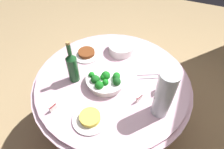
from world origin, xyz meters
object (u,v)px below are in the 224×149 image
object	(u,v)px
broccoli_bowl	(106,80)
label_placard_front	(139,98)
decorative_fruit_vase	(164,97)
wine_bottle	(72,66)
serving_tongs	(149,76)
food_plate_stir_fry	(87,54)
plate_stack	(121,48)
label_placard_mid	(53,107)
label_placard_rear	(157,89)
food_plate_fried_egg	(90,118)

from	to	relation	value
broccoli_bowl	label_placard_front	xyz separation A→B (m)	(0.05, 0.26, -0.01)
decorative_fruit_vase	wine_bottle	bearing A→B (deg)	-93.51
serving_tongs	food_plate_stir_fry	size ratio (longest dim) A/B	0.74
serving_tongs	plate_stack	bearing A→B (deg)	-123.40
food_plate_stir_fry	label_placard_front	distance (m)	0.60
broccoli_bowl	wine_bottle	xyz separation A→B (m)	(0.04, -0.23, 0.09)
serving_tongs	label_placard_front	distance (m)	0.24
label_placard_mid	food_plate_stir_fry	bearing A→B (deg)	-175.37
decorative_fruit_vase	label_placard_rear	distance (m)	0.19
wine_bottle	label_placard_mid	distance (m)	0.30
broccoli_bowl	wine_bottle	bearing A→B (deg)	-79.75
label_placard_front	label_placard_rear	world-z (taller)	same
serving_tongs	decorative_fruit_vase	bearing A→B (deg)	26.86
plate_stack	food_plate_fried_egg	size ratio (longest dim) A/B	0.95
food_plate_fried_egg	label_placard_rear	bearing A→B (deg)	137.88
decorative_fruit_vase	food_plate_stir_fry	xyz separation A→B (m)	(-0.31, -0.67, -0.13)
broccoli_bowl	serving_tongs	distance (m)	0.33
serving_tongs	food_plate_stir_fry	distance (m)	0.54
label_placard_mid	wine_bottle	bearing A→B (deg)	-179.12
food_plate_fried_egg	label_placard_mid	distance (m)	0.25
broccoli_bowl	label_placard_rear	xyz separation A→B (m)	(-0.06, 0.35, -0.01)
decorative_fruit_vase	serving_tongs	xyz separation A→B (m)	(-0.26, -0.13, -0.14)
broccoli_bowl	wine_bottle	world-z (taller)	wine_bottle
label_placard_front	food_plate_fried_egg	bearing A→B (deg)	-43.77
wine_bottle	label_placard_front	size ratio (longest dim) A/B	6.11
food_plate_fried_egg	label_placard_rear	size ratio (longest dim) A/B	4.00
serving_tongs	food_plate_fried_egg	xyz separation A→B (m)	(0.48, -0.24, 0.01)
label_placard_rear	serving_tongs	bearing A→B (deg)	-146.53
food_plate_stir_fry	label_placard_rear	xyz separation A→B (m)	(0.17, 0.62, 0.02)
food_plate_fried_egg	label_placard_front	size ratio (longest dim) A/B	4.00
label_placard_mid	label_placard_front	bearing A→B (deg)	119.28
plate_stack	food_plate_stir_fry	bearing A→B (deg)	-58.91
plate_stack	label_placard_mid	xyz separation A→B (m)	(0.70, -0.20, -0.00)
plate_stack	label_placard_front	size ratio (longest dim) A/B	3.82
plate_stack	label_placard_rear	world-z (taller)	plate_stack
label_placard_front	label_placard_rear	bearing A→B (deg)	141.76
label_placard_front	plate_stack	bearing A→B (deg)	-146.67
food_plate_fried_egg	label_placard_mid	bearing A→B (deg)	-84.34
decorative_fruit_vase	label_placard_mid	xyz separation A→B (m)	(0.24, -0.62, -0.12)
serving_tongs	food_plate_fried_egg	world-z (taller)	food_plate_fried_egg
serving_tongs	food_plate_fried_egg	distance (m)	0.54
wine_bottle	decorative_fruit_vase	size ratio (longest dim) A/B	0.99
broccoli_bowl	decorative_fruit_vase	size ratio (longest dim) A/B	0.82
label_placard_front	broccoli_bowl	bearing A→B (deg)	-101.64
label_placard_mid	plate_stack	bearing A→B (deg)	163.92
serving_tongs	label_placard_mid	xyz separation A→B (m)	(0.51, -0.49, 0.03)
broccoli_bowl	label_placard_mid	world-z (taller)	broccoli_bowl
label_placard_mid	label_placard_rear	xyz separation A→B (m)	(-0.38, 0.57, 0.00)
plate_stack	food_plate_stir_fry	size ratio (longest dim) A/B	0.95
label_placard_front	label_placard_rear	distance (m)	0.14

